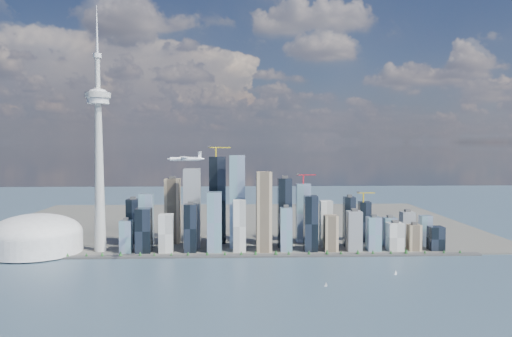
{
  "coord_description": "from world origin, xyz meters",
  "views": [
    {
      "loc": [
        11.89,
        -825.8,
        249.56
      ],
      "look_at": [
        52.87,
        260.0,
        192.62
      ],
      "focal_mm": 35.0,
      "sensor_mm": 36.0,
      "label": 1
    }
  ],
  "objects_px": {
    "dome_stadium": "(36,236)",
    "airplane": "(186,158)",
    "sailboat_west": "(326,285)",
    "needle_tower": "(99,149)",
    "sailboat_east": "(396,273)"
  },
  "relations": [
    {
      "from": "sailboat_east",
      "to": "sailboat_west",
      "type": "bearing_deg",
      "value": -177.77
    },
    {
      "from": "sailboat_west",
      "to": "needle_tower",
      "type": "bearing_deg",
      "value": 156.71
    },
    {
      "from": "needle_tower",
      "to": "sailboat_west",
      "type": "xyz_separation_m",
      "value": [
        465.22,
        -288.65,
        -233.15
      ]
    },
    {
      "from": "sailboat_west",
      "to": "airplane",
      "type": "bearing_deg",
      "value": 160.87
    },
    {
      "from": "sailboat_west",
      "to": "sailboat_east",
      "type": "relative_size",
      "value": 0.93
    },
    {
      "from": "dome_stadium",
      "to": "airplane",
      "type": "relative_size",
      "value": 2.75
    },
    {
      "from": "airplane",
      "to": "sailboat_east",
      "type": "bearing_deg",
      "value": -21.29
    },
    {
      "from": "sailboat_west",
      "to": "dome_stadium",
      "type": "bearing_deg",
      "value": 163.8
    },
    {
      "from": "sailboat_east",
      "to": "dome_stadium",
      "type": "bearing_deg",
      "value": 140.31
    },
    {
      "from": "dome_stadium",
      "to": "sailboat_west",
      "type": "xyz_separation_m",
      "value": [
        605.22,
        -278.65,
        -36.75
      ]
    },
    {
      "from": "airplane",
      "to": "needle_tower",
      "type": "bearing_deg",
      "value": 130.87
    },
    {
      "from": "needle_tower",
      "to": "airplane",
      "type": "relative_size",
      "value": 7.57
    },
    {
      "from": "airplane",
      "to": "dome_stadium",
      "type": "bearing_deg",
      "value": 144.72
    },
    {
      "from": "needle_tower",
      "to": "sailboat_east",
      "type": "bearing_deg",
      "value": -19.42
    },
    {
      "from": "needle_tower",
      "to": "dome_stadium",
      "type": "height_order",
      "value": "needle_tower"
    }
  ]
}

